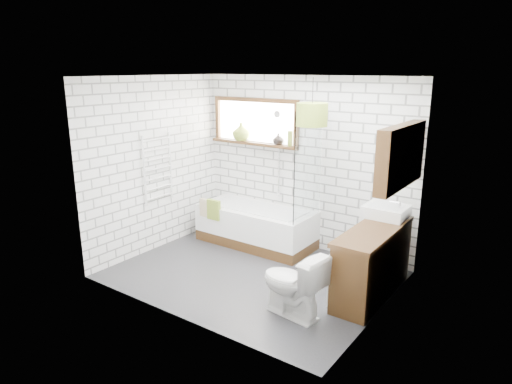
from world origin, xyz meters
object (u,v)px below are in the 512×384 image
Objects in this scene: vanity at (373,262)px; basin at (386,211)px; bathtub at (256,226)px; toilet at (292,283)px; pendant at (312,115)px.

basin reaches higher than vanity.
bathtub is 1.23× the size of vanity.
vanity reaches higher than bathtub.
vanity is 1.94× the size of toilet.
basin is at bearing 168.83° from toilet.
pendant is (-0.71, -0.29, 1.69)m from vanity.
basin is 1.58m from pendant.
bathtub is 2.10m from toilet.
pendant is (1.34, -0.81, 1.81)m from bathtub.
bathtub is at bearing 179.20° from basin.
bathtub is 5.09× the size of pendant.
bathtub is 2.39× the size of toilet.
vanity is at bearing 22.12° from pendant.
vanity is (2.04, -0.53, 0.12)m from bathtub.
toilet is (-0.53, -0.93, -0.04)m from vanity.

